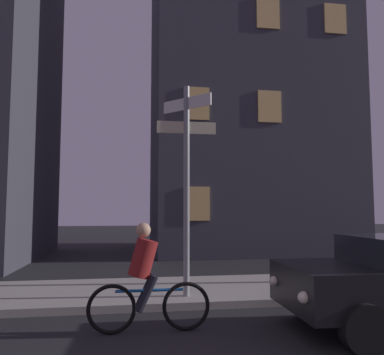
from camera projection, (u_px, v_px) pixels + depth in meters
The scene contains 4 objects.
sidewalk_kerb at pixel (150, 292), 8.02m from camera, with size 40.00×2.64×0.14m, color #9E9991.
signpost at pixel (187, 172), 7.55m from camera, with size 1.19×0.86×4.14m.
cyclist at pixel (146, 281), 5.66m from camera, with size 1.82×0.32×1.61m.
building_right_block at pixel (244, 98), 17.60m from camera, with size 8.25×6.68×13.88m.
Camera 1 is at (-0.37, -2.06, 1.82)m, focal length 35.65 mm.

